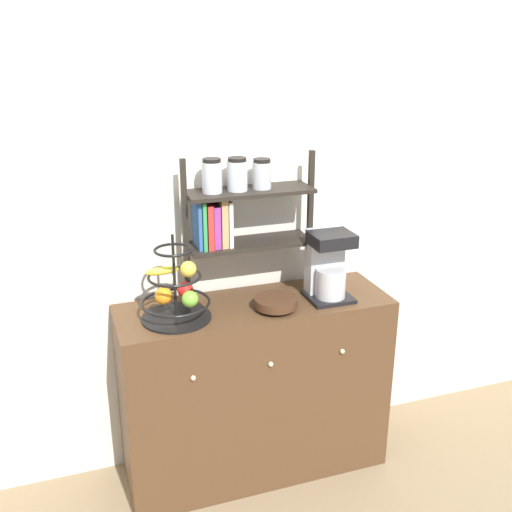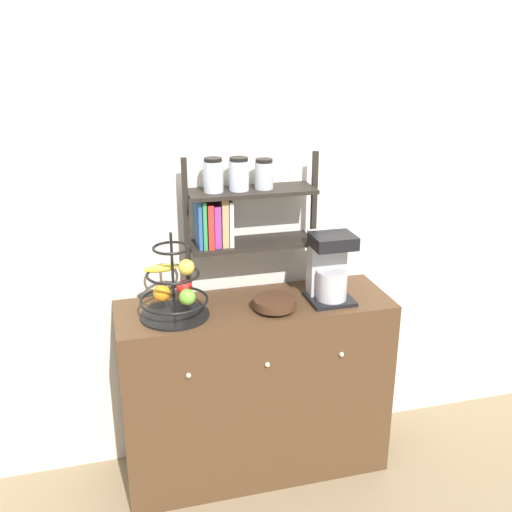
% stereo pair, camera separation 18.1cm
% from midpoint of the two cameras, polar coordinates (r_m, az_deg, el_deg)
% --- Properties ---
extents(ground_plane, '(12.00, 12.00, 0.00)m').
position_cam_midpoint_polar(ground_plane, '(3.12, 2.76, -21.61)').
color(ground_plane, '#847051').
extents(wall_back, '(7.00, 0.05, 2.60)m').
position_cam_midpoint_polar(wall_back, '(2.87, 0.42, 4.52)').
color(wall_back, silver).
rests_on(wall_back, ground_plane).
extents(sideboard, '(1.28, 0.44, 0.91)m').
position_cam_midpoint_polar(sideboard, '(3.00, 1.69, -12.53)').
color(sideboard, '#4C331E').
rests_on(sideboard, ground_plane).
extents(coffee_maker, '(0.20, 0.20, 0.33)m').
position_cam_midpoint_polar(coffee_maker, '(2.80, 8.86, -1.11)').
color(coffee_maker, black).
rests_on(coffee_maker, sideboard).
extents(fruit_stand, '(0.31, 0.31, 0.39)m').
position_cam_midpoint_polar(fruit_stand, '(2.62, -5.78, -3.30)').
color(fruit_stand, black).
rests_on(fruit_stand, sideboard).
extents(wooden_bowl, '(0.19, 0.19, 0.06)m').
position_cam_midpoint_polar(wooden_bowl, '(2.71, 3.72, -4.55)').
color(wooden_bowl, '#422819').
rests_on(wooden_bowl, sideboard).
extents(shelf_hutch, '(0.63, 0.20, 0.67)m').
position_cam_midpoint_polar(shelf_hutch, '(2.72, -0.04, 4.57)').
color(shelf_hutch, black).
rests_on(shelf_hutch, sideboard).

